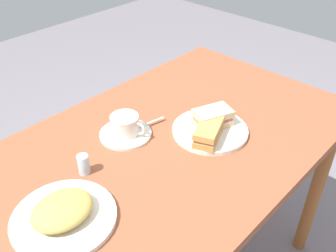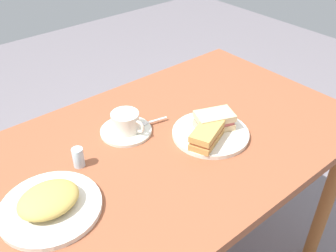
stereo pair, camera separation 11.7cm
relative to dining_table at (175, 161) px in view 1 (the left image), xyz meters
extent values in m
cube|color=brown|center=(0.00, 0.00, 0.09)|extent=(1.19, 0.76, 0.03)
cylinder|color=brown|center=(0.53, -0.31, -0.30)|extent=(0.05, 0.05, 0.74)
cylinder|color=brown|center=(0.53, 0.31, -0.30)|extent=(0.05, 0.05, 0.74)
cylinder|color=silver|center=(0.09, -0.07, 0.11)|extent=(0.24, 0.24, 0.01)
cube|color=#D9B580|center=(0.11, -0.06, 0.13)|extent=(0.14, 0.11, 0.02)
cube|color=#B75551|center=(0.11, -0.06, 0.14)|extent=(0.13, 0.10, 0.01)
cube|color=#D4B484|center=(0.11, -0.06, 0.16)|extent=(0.14, 0.11, 0.02)
cube|color=#C18B48|center=(0.05, -0.09, 0.13)|extent=(0.16, 0.12, 0.02)
cube|color=#BE6340|center=(0.05, -0.09, 0.14)|extent=(0.15, 0.11, 0.01)
cube|color=tan|center=(0.05, -0.09, 0.16)|extent=(0.16, 0.12, 0.02)
cylinder|color=silver|center=(-0.10, 0.12, 0.11)|extent=(0.16, 0.16, 0.01)
cylinder|color=silver|center=(-0.10, 0.12, 0.14)|extent=(0.09, 0.09, 0.06)
cylinder|color=#B47D45|center=(-0.10, 0.12, 0.17)|extent=(0.08, 0.08, 0.01)
torus|color=silver|center=(-0.09, 0.07, 0.14)|extent=(0.02, 0.04, 0.04)
cube|color=silver|center=(0.00, 0.09, 0.11)|extent=(0.08, 0.02, 0.00)
ellipsoid|color=silver|center=(-0.05, 0.10, 0.12)|extent=(0.03, 0.02, 0.01)
cylinder|color=silver|center=(-0.43, -0.03, 0.11)|extent=(0.25, 0.25, 0.01)
ellipsoid|color=tan|center=(-0.43, -0.03, 0.14)|extent=(0.15, 0.13, 0.04)
cylinder|color=silver|center=(-0.30, 0.07, 0.13)|extent=(0.03, 0.03, 0.06)
camera|label=1|loc=(-0.71, -0.63, 0.81)|focal=40.18mm
camera|label=2|loc=(-0.62, -0.71, 0.81)|focal=40.18mm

